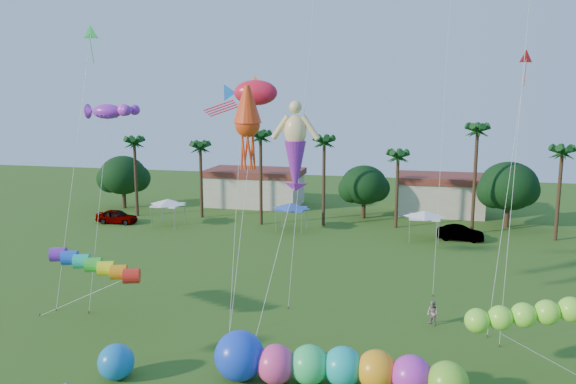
% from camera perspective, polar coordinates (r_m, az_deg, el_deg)
% --- Properties ---
extents(tree_line, '(69.46, 8.91, 11.00)m').
position_cam_1_polar(tree_line, '(65.88, 9.88, 0.71)').
color(tree_line, '#3A2819').
rests_on(tree_line, ground).
extents(buildings_row, '(35.00, 7.00, 4.00)m').
position_cam_1_polar(buildings_row, '(72.82, 4.89, -0.14)').
color(buildings_row, beige).
rests_on(buildings_row, ground).
extents(tent_row, '(31.00, 4.00, 0.60)m').
position_cam_1_polar(tent_row, '(60.00, 0.21, -1.51)').
color(tent_row, white).
rests_on(tent_row, ground).
extents(car_a, '(4.73, 2.03, 1.59)m').
position_cam_1_polar(car_a, '(67.35, -17.01, -2.39)').
color(car_a, '#4C4C54').
rests_on(car_a, ground).
extents(car_b, '(4.70, 1.93, 1.51)m').
position_cam_1_polar(car_b, '(59.48, 17.10, -4.01)').
color(car_b, '#4C4C54').
rests_on(car_b, ground).
extents(spectator_b, '(0.98, 1.00, 1.62)m').
position_cam_1_polar(spectator_b, '(37.66, 14.46, -11.84)').
color(spectator_b, gray).
rests_on(spectator_b, ground).
extents(caterpillar_inflatable, '(12.69, 2.96, 2.59)m').
position_cam_1_polar(caterpillar_inflatable, '(29.50, 4.03, -17.27)').
color(caterpillar_inflatable, '#F23F8C').
rests_on(caterpillar_inflatable, ground).
extents(blue_ball, '(1.87, 1.87, 1.87)m').
position_cam_1_polar(blue_ball, '(31.49, -17.07, -16.16)').
color(blue_ball, blue).
rests_on(blue_ball, ground).
extents(rainbow_tube, '(8.90, 1.97, 3.90)m').
position_cam_1_polar(rainbow_tube, '(37.40, -17.96, -7.93)').
color(rainbow_tube, red).
rests_on(rainbow_tube, ground).
extents(green_worm, '(9.61, 2.57, 3.86)m').
position_cam_1_polar(green_worm, '(31.02, 18.66, -12.29)').
color(green_worm, '#8CFC38').
rests_on(green_worm, ground).
extents(merman_kite, '(2.81, 4.90, 13.72)m').
position_cam_1_polar(merman_kite, '(33.45, 0.75, 4.02)').
color(merman_kite, '#F4D38B').
rests_on(merman_kite, ground).
extents(fish_kite, '(4.50, 6.12, 15.60)m').
position_cam_1_polar(fish_kite, '(37.49, -3.32, 10.03)').
color(fish_kite, red).
rests_on(fish_kite, ground).
extents(squid_kite, '(2.21, 5.44, 15.21)m').
position_cam_1_polar(squid_kite, '(35.34, -4.13, 6.83)').
color(squid_kite, '#E93E13').
rests_on(squid_kite, ground).
extents(lobster_kite, '(4.33, 5.60, 14.13)m').
position_cam_1_polar(lobster_kite, '(41.57, -17.89, 7.78)').
color(lobster_kite, purple).
rests_on(lobster_kite, ground).
extents(delta_kite_red, '(2.49, 5.31, 17.38)m').
position_cam_1_polar(delta_kite_red, '(39.34, 22.97, 11.90)').
color(delta_kite_red, red).
rests_on(delta_kite_red, ground).
extents(delta_kite_green, '(1.44, 5.23, 19.42)m').
position_cam_1_polar(delta_kite_green, '(43.40, -19.47, 14.53)').
color(delta_kite_green, '#34E058').
rests_on(delta_kite_green, ground).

